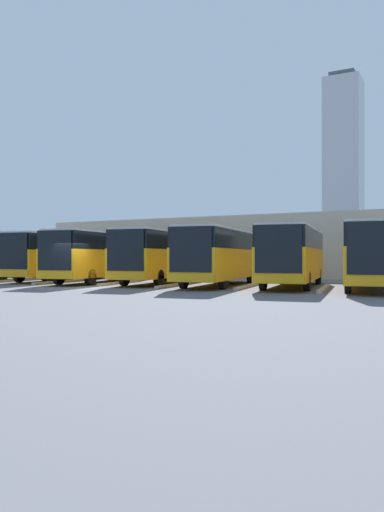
# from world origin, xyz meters

# --- Properties ---
(ground_plane) EXTENTS (600.00, 600.00, 0.00)m
(ground_plane) POSITION_xyz_m (0.00, 0.00, 0.00)
(ground_plane) COLOR #5B5B60
(bus_0) EXTENTS (4.17, 11.18, 3.35)m
(bus_0) POSITION_xyz_m (-15.00, -5.63, 1.87)
(bus_0) COLOR orange
(bus_0) RESTS_ON ground_plane
(curb_divider_0) EXTENTS (1.14, 5.79, 0.15)m
(curb_divider_0) POSITION_xyz_m (-12.86, -4.01, 0.07)
(curb_divider_0) COLOR #B2B2AD
(curb_divider_0) RESTS_ON ground_plane
(bus_1) EXTENTS (4.17, 11.18, 3.35)m
(bus_1) POSITION_xyz_m (-10.72, -5.90, 1.87)
(bus_1) COLOR orange
(bus_1) RESTS_ON ground_plane
(curb_divider_1) EXTENTS (1.14, 5.79, 0.15)m
(curb_divider_1) POSITION_xyz_m (-8.57, -4.28, 0.07)
(curb_divider_1) COLOR #B2B2AD
(curb_divider_1) RESTS_ON ground_plane
(bus_2) EXTENTS (4.17, 11.18, 3.35)m
(bus_2) POSITION_xyz_m (-6.43, -5.21, 1.87)
(bus_2) COLOR orange
(bus_2) RESTS_ON ground_plane
(curb_divider_2) EXTENTS (1.14, 5.79, 0.15)m
(curb_divider_2) POSITION_xyz_m (-4.29, -3.60, 0.07)
(curb_divider_2) COLOR #B2B2AD
(curb_divider_2) RESTS_ON ground_plane
(bus_3) EXTENTS (4.17, 11.18, 3.35)m
(bus_3) POSITION_xyz_m (-2.15, -5.73, 1.87)
(bus_3) COLOR orange
(bus_3) RESTS_ON ground_plane
(curb_divider_3) EXTENTS (1.14, 5.79, 0.15)m
(curb_divider_3) POSITION_xyz_m (0.00, -4.11, 0.07)
(curb_divider_3) COLOR #B2B2AD
(curb_divider_3) RESTS_ON ground_plane
(bus_4) EXTENTS (4.17, 11.18, 3.35)m
(bus_4) POSITION_xyz_m (2.14, -4.85, 1.87)
(bus_4) COLOR orange
(bus_4) RESTS_ON ground_plane
(curb_divider_4) EXTENTS (1.14, 5.79, 0.15)m
(curb_divider_4) POSITION_xyz_m (4.29, -3.24, 0.07)
(curb_divider_4) COLOR #B2B2AD
(curb_divider_4) RESTS_ON ground_plane
(bus_5) EXTENTS (4.17, 11.18, 3.35)m
(bus_5) POSITION_xyz_m (6.43, -5.70, 1.87)
(bus_5) COLOR orange
(bus_5) RESTS_ON ground_plane
(curb_divider_5) EXTENTS (1.14, 5.79, 0.15)m
(curb_divider_5) POSITION_xyz_m (8.57, -4.09, 0.07)
(curb_divider_5) COLOR #B2B2AD
(curb_divider_5) RESTS_ON ground_plane
(bus_6) EXTENTS (4.17, 11.18, 3.35)m
(bus_6) POSITION_xyz_m (10.71, -5.75, 1.87)
(bus_6) COLOR orange
(bus_6) RESTS_ON ground_plane
(station_building) EXTENTS (33.71, 12.14, 5.18)m
(station_building) POSITION_xyz_m (0.00, -20.86, 2.63)
(station_building) COLOR #A8A399
(station_building) RESTS_ON ground_plane
(office_tower) EXTENTS (15.00, 15.00, 80.33)m
(office_tower) POSITION_xyz_m (23.26, -197.21, 39.56)
(office_tower) COLOR #ADB2B7
(office_tower) RESTS_ON ground_plane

